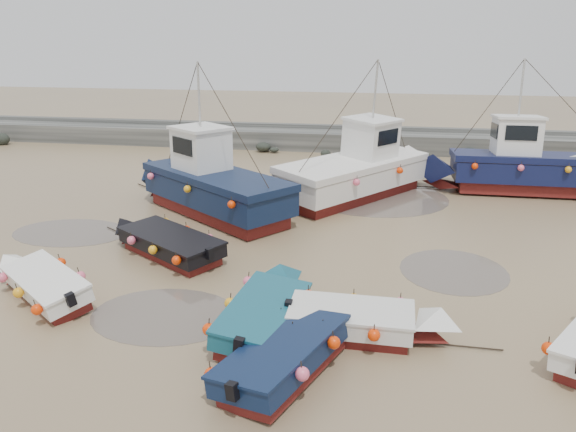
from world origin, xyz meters
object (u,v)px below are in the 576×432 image
(dinghy_0, at_px, (44,279))
(cabin_boat_0, at_px, (207,182))
(dinghy_5, at_px, (366,319))
(cabin_boat_2, at_px, (522,166))
(person, at_px, (172,204))
(dinghy_1, at_px, (294,348))
(dinghy_2, at_px, (266,308))
(cabin_boat_1, at_px, (361,169))
(dinghy_4, at_px, (165,240))

(dinghy_0, xyz_separation_m, cabin_boat_0, (2.20, 8.61, 0.77))
(dinghy_5, distance_m, cabin_boat_2, 16.61)
(cabin_boat_0, height_order, person, cabin_boat_0)
(dinghy_1, height_order, dinghy_2, same)
(dinghy_1, height_order, cabin_boat_1, cabin_boat_1)
(dinghy_1, distance_m, dinghy_5, 2.24)
(cabin_boat_1, xyz_separation_m, person, (-8.30, -2.92, -1.31))
(dinghy_2, distance_m, cabin_boat_2, 17.67)
(dinghy_2, bearing_deg, person, 128.52)
(cabin_boat_0, bearing_deg, dinghy_0, -157.10)
(dinghy_0, xyz_separation_m, cabin_boat_1, (8.49, 12.39, 0.75))
(cabin_boat_0, relative_size, person, 4.92)
(dinghy_0, bearing_deg, dinghy_4, 6.06)
(dinghy_4, bearing_deg, dinghy_1, -104.51)
(cabin_boat_2, bearing_deg, cabin_boat_1, 104.20)
(dinghy_4, height_order, person, dinghy_4)
(cabin_boat_0, height_order, cabin_boat_2, same)
(cabin_boat_2, xyz_separation_m, person, (-15.87, -4.87, -1.31))
(dinghy_0, distance_m, dinghy_4, 4.33)
(cabin_boat_0, relative_size, cabin_boat_2, 0.84)
(dinghy_1, distance_m, cabin_boat_0, 12.41)
(cabin_boat_0, bearing_deg, dinghy_5, -105.72)
(dinghy_2, bearing_deg, cabin_boat_0, 121.68)
(dinghy_5, xyz_separation_m, cabin_boat_2, (6.75, 15.16, 0.75))
(dinghy_1, bearing_deg, cabin_boat_1, 108.47)
(dinghy_4, bearing_deg, dinghy_0, -177.37)
(dinghy_0, height_order, dinghy_2, same)
(cabin_boat_0, bearing_deg, dinghy_2, -116.70)
(cabin_boat_1, bearing_deg, dinghy_4, -89.58)
(cabin_boat_2, bearing_deg, cabin_boat_0, 112.22)
(cabin_boat_2, bearing_deg, dinghy_5, 155.75)
(dinghy_0, distance_m, cabin_boat_2, 21.55)
(dinghy_0, bearing_deg, dinghy_5, -58.17)
(dinghy_4, height_order, dinghy_5, same)
(cabin_boat_1, bearing_deg, dinghy_2, -61.37)
(dinghy_0, height_order, cabin_boat_0, cabin_boat_0)
(dinghy_5, relative_size, cabin_boat_1, 0.55)
(dinghy_2, bearing_deg, dinghy_4, 141.64)
(cabin_boat_2, relative_size, person, 5.84)
(cabin_boat_2, height_order, person, cabin_boat_2)
(dinghy_2, xyz_separation_m, cabin_boat_2, (9.33, 14.99, 0.76))
(dinghy_1, distance_m, person, 14.14)
(dinghy_0, height_order, cabin_boat_1, cabin_boat_1)
(dinghy_0, relative_size, dinghy_1, 0.87)
(cabin_boat_1, bearing_deg, dinghy_1, -56.43)
(cabin_boat_0, bearing_deg, dinghy_4, -142.67)
(dinghy_0, bearing_deg, person, 35.66)
(dinghy_0, bearing_deg, cabin_boat_1, 2.39)
(dinghy_5, height_order, cabin_boat_2, cabin_boat_2)
(dinghy_4, bearing_deg, dinghy_5, -89.15)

